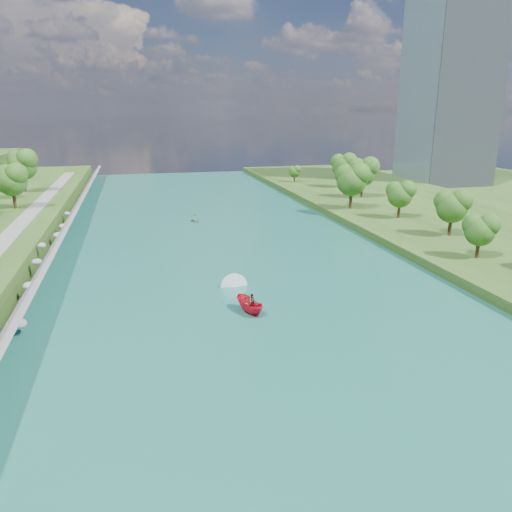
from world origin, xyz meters
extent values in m
plane|color=#2D5119|center=(0.00, 0.00, 0.00)|extent=(260.00, 260.00, 0.00)
cube|color=#196151|center=(0.00, 20.00, 0.05)|extent=(55.00, 240.00, 0.10)
cube|color=slate|center=(-25.85, 20.00, 1.80)|extent=(3.54, 236.00, 4.05)
ellipsoid|color=gray|center=(-25.25, 4.48, 1.29)|extent=(1.32, 1.71, 0.94)
ellipsoid|color=gray|center=(-25.94, 13.63, 2.32)|extent=(1.28, 1.37, 0.89)
ellipsoid|color=gray|center=(-26.36, 22.09, 2.82)|extent=(1.30, 1.23, 0.79)
ellipsoid|color=gray|center=(-26.70, 28.88, 3.32)|extent=(1.16, 1.17, 0.85)
ellipsoid|color=gray|center=(-25.92, 40.07, 2.12)|extent=(1.86, 1.85, 1.06)
ellipsoid|color=gray|center=(-26.05, 47.50, 1.99)|extent=(1.62, 1.38, 1.02)
ellipsoid|color=gray|center=(-26.48, 57.65, 2.41)|extent=(1.24, 1.27, 0.75)
cube|color=gray|center=(82.50, 95.00, 30.00)|extent=(22.00, 22.00, 60.00)
ellipsoid|color=#155017|center=(-36.39, 59.96, 8.74)|extent=(6.28, 6.28, 10.47)
ellipsoid|color=#155017|center=(-38.52, 82.05, 9.46)|extent=(7.15, 7.15, 11.91)
ellipsoid|color=#155017|center=(35.32, 13.62, 5.36)|extent=(4.63, 4.63, 7.72)
ellipsoid|color=#155017|center=(39.58, 26.73, 6.18)|extent=(5.62, 5.62, 9.37)
ellipsoid|color=#155017|center=(38.36, 42.07, 5.90)|extent=(5.29, 5.29, 8.81)
ellipsoid|color=#155017|center=(33.06, 53.64, 7.32)|extent=(6.98, 6.98, 11.64)
ellipsoid|color=#155017|center=(41.81, 66.61, 7.31)|extent=(6.97, 6.97, 11.61)
ellipsoid|color=#155017|center=(43.97, 83.65, 7.09)|extent=(6.70, 6.70, 11.17)
ellipsoid|color=#155017|center=(34.03, 96.86, 4.41)|extent=(3.50, 3.50, 5.83)
imported|color=red|center=(-1.08, 4.71, 1.01)|extent=(3.13, 5.00, 1.81)
imported|color=#66605B|center=(-1.48, 4.31, 1.26)|extent=(0.66, 0.52, 1.61)
imported|color=#66605B|center=(-0.58, 5.21, 1.27)|extent=(0.99, 0.92, 1.64)
cube|color=white|center=(-1.08, 7.71, 0.13)|extent=(0.90, 5.00, 0.06)
imported|color=gray|center=(-1.20, 54.55, 0.37)|extent=(2.76, 3.16, 0.54)
imported|color=#66605B|center=(-1.20, 54.55, 0.96)|extent=(0.71, 0.60, 1.23)
camera|label=1|loc=(-12.83, -47.00, 22.35)|focal=35.00mm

